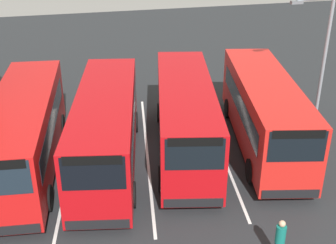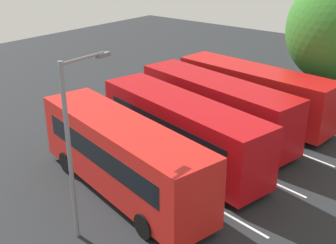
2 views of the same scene
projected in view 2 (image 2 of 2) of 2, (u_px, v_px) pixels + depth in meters
name	position (u px, v px, depth m)	size (l,w,h in m)	color
ground_plane	(204.00, 151.00, 22.38)	(62.38, 62.38, 0.00)	#232628
bus_far_left	(253.00, 92.00, 25.47)	(10.02, 3.38, 3.26)	red
bus_center_left	(215.00, 106.00, 23.34)	(10.09, 4.17, 3.26)	#B70C11
bus_center_right	(181.00, 129.00, 20.55)	(10.09, 4.36, 3.26)	#B70C11
bus_far_right	(121.00, 154.00, 18.10)	(10.09, 4.37, 3.26)	red
pedestrian	(65.00, 113.00, 24.66)	(0.45, 0.45, 1.61)	#232833
street_lamp	(73.00, 140.00, 14.62)	(0.26, 2.23, 6.67)	gray
lane_stripe_outer_left	(238.00, 130.00, 24.86)	(11.99, 0.12, 0.01)	silver
lane_stripe_inner_left	(204.00, 151.00, 22.38)	(11.99, 0.12, 0.01)	silver
lane_stripe_inner_right	(161.00, 177.00, 19.90)	(11.99, 0.12, 0.01)	silver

